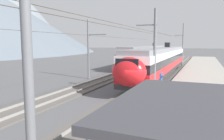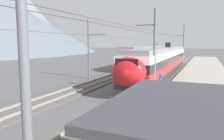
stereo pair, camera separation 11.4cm
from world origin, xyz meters
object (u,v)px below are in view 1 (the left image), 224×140
at_px(potted_plant_by_shelter, 173,87).
at_px(catenary_mast_far_side, 90,48).
at_px(handbag_beside_passenger, 196,136).
at_px(potted_plant_platform_edge, 152,112).
at_px(passenger_walking, 192,122).
at_px(train_near_platform, 161,60).
at_px(catenary_mast_east, 182,45).
at_px(train_far_track, 149,54).
at_px(catenary_mast_west, 25,67).
at_px(platform_sign, 161,82).
at_px(catenary_mast_mid, 153,51).

bearing_deg(potted_plant_by_shelter, catenary_mast_far_side, 66.35).
xyz_separation_m(handbag_beside_passenger, potted_plant_platform_edge, (1.46, 2.29, 0.33)).
bearing_deg(potted_plant_platform_edge, passenger_walking, -134.91).
distance_m(train_near_platform, potted_plant_platform_edge, 18.25).
bearing_deg(catenary_mast_east, train_far_track, 65.00).
bearing_deg(passenger_walking, handbag_beside_passenger, -17.26).
bearing_deg(catenary_mast_east, catenary_mast_west, 179.99).
xyz_separation_m(train_far_track, platform_sign, (-31.91, -8.34, -0.37)).
relative_size(catenary_mast_mid, catenary_mast_east, 1.00).
xyz_separation_m(train_near_platform, potted_plant_by_shelter, (-10.01, -2.83, -1.53)).
xyz_separation_m(platform_sign, potted_plant_by_shelter, (4.63, -0.25, -1.17)).
xyz_separation_m(catenary_mast_west, catenary_mast_far_side, (20.07, 9.21, -0.02)).
xyz_separation_m(train_near_platform, catenary_mast_west, (-25.38, -1.34, 1.62)).
relative_size(train_far_track, potted_plant_platform_edge, 40.38).
height_order(catenary_mast_mid, handbag_beside_passenger, catenary_mast_mid).
relative_size(catenary_mast_far_side, handbag_beside_passenger, 102.14).
relative_size(train_far_track, handbag_beside_passenger, 85.19).
bearing_deg(potted_plant_platform_edge, train_far_track, 13.51).
relative_size(potted_plant_platform_edge, potted_plant_by_shelter, 1.18).
bearing_deg(train_near_platform, catenary_mast_mid, -173.32).
relative_size(catenary_mast_east, handbag_beside_passenger, 102.14).
bearing_deg(handbag_beside_passenger, catenary_mast_east, 6.24).
relative_size(catenary_mast_west, catenary_mast_mid, 1.00).
relative_size(catenary_mast_east, catenary_mast_far_side, 1.00).
relative_size(catenary_mast_east, passenger_walking, 24.40).
relative_size(catenary_mast_west, catenary_mast_east, 1.00).
height_order(platform_sign, passenger_walking, platform_sign).
bearing_deg(catenary_mast_mid, catenary_mast_far_side, 56.51).
bearing_deg(train_near_platform, catenary_mast_east, -5.51).
xyz_separation_m(catenary_mast_east, passenger_walking, (-34.05, -3.46, -2.97)).
height_order(catenary_mast_mid, catenary_mast_east, catenary_mast_east).
xyz_separation_m(catenary_mast_far_side, platform_sign, (-9.32, -10.46, -1.97)).
bearing_deg(catenary_mast_west, train_far_track, 9.44).
bearing_deg(handbag_beside_passenger, passenger_walking, 162.74).
bearing_deg(passenger_walking, catenary_mast_west, 146.79).
xyz_separation_m(catenary_mast_east, potted_plant_by_shelter, (-23.97, -1.49, -3.50)).
distance_m(passenger_walking, potted_plant_platform_edge, 2.99).
bearing_deg(potted_plant_by_shelter, handbag_beside_passenger, -167.07).
bearing_deg(catenary_mast_east, passenger_walking, -174.19).
bearing_deg(catenary_mast_far_side, potted_plant_by_shelter, -113.65).
height_order(platform_sign, handbag_beside_passenger, platform_sign).
relative_size(train_near_platform, potted_plant_by_shelter, 39.89).
height_order(passenger_walking, potted_plant_platform_edge, passenger_walking).
xyz_separation_m(platform_sign, potted_plant_platform_edge, (-3.36, -0.13, -1.10)).
distance_m(train_near_platform, passenger_walking, 20.67).
bearing_deg(catenary_mast_mid, train_far_track, 13.88).
xyz_separation_m(catenary_mast_east, potted_plant_platform_edge, (-31.96, -1.37, -3.44)).
bearing_deg(potted_plant_by_shelter, catenary_mast_west, 174.45).
xyz_separation_m(catenary_mast_mid, platform_sign, (-3.22, -1.25, -1.92)).
bearing_deg(catenary_mast_west, platform_sign, -6.61).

